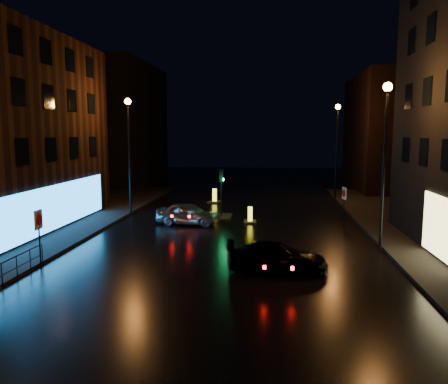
{
  "coord_description": "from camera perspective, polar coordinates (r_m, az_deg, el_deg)",
  "views": [
    {
      "loc": [
        2.28,
        -16.21,
        5.92
      ],
      "look_at": [
        -0.24,
        6.89,
        2.8
      ],
      "focal_mm": 35.0,
      "sensor_mm": 36.0,
      "label": 1
    }
  ],
  "objects": [
    {
      "name": "ground",
      "position": [
        17.41,
        -1.72,
        -12.24
      ],
      "size": [
        120.0,
        120.0,
        0.0
      ],
      "primitive_type": "plane",
      "color": "black",
      "rests_on": "ground"
    },
    {
      "name": "pavement_left",
      "position": [
        29.75,
        -27.21,
        -4.54
      ],
      "size": [
        12.0,
        44.0,
        0.15
      ],
      "primitive_type": "cube",
      "color": "black",
      "rests_on": "ground"
    },
    {
      "name": "building_far_left",
      "position": [
        54.39,
        -13.59,
        8.58
      ],
      "size": [
        8.0,
        16.0,
        14.0
      ],
      "primitive_type": "cube",
      "color": "black",
      "rests_on": "ground"
    },
    {
      "name": "building_far_right",
      "position": [
        49.86,
        21.17,
        7.23
      ],
      "size": [
        8.0,
        14.0,
        12.0
      ],
      "primitive_type": "cube",
      "color": "black",
      "rests_on": "ground"
    },
    {
      "name": "street_lamp_lfar",
      "position": [
        31.85,
        -12.32,
        6.83
      ],
      "size": [
        0.44,
        0.44,
        8.37
      ],
      "color": "black",
      "rests_on": "ground"
    },
    {
      "name": "street_lamp_rnear",
      "position": [
        22.89,
        20.3,
        6.28
      ],
      "size": [
        0.44,
        0.44,
        8.37
      ],
      "color": "black",
      "rests_on": "ground"
    },
    {
      "name": "street_lamp_rfar",
      "position": [
        38.61,
        14.54,
        6.87
      ],
      "size": [
        0.44,
        0.44,
        8.37
      ],
      "color": "black",
      "rests_on": "ground"
    },
    {
      "name": "traffic_signal",
      "position": [
        30.89,
        -0.35,
        -2.45
      ],
      "size": [
        1.4,
        2.4,
        3.45
      ],
      "color": "black",
      "rests_on": "ground"
    },
    {
      "name": "guard_railing",
      "position": [
        19.07,
        -27.06,
        -8.97
      ],
      "size": [
        0.05,
        6.04,
        1.0
      ],
      "color": "black",
      "rests_on": "ground"
    },
    {
      "name": "silver_hatchback",
      "position": [
        28.68,
        -4.68,
        -2.85
      ],
      "size": [
        4.33,
        2.13,
        1.42
      ],
      "primitive_type": "imported",
      "rotation": [
        0.0,
        0.0,
        1.46
      ],
      "color": "#9A9EA1",
      "rests_on": "ground"
    },
    {
      "name": "dark_sedan",
      "position": [
        19.12,
        7.0,
        -8.49
      ],
      "size": [
        4.41,
        1.97,
        1.26
      ],
      "primitive_type": "imported",
      "rotation": [
        0.0,
        0.0,
        1.62
      ],
      "color": "black",
      "rests_on": "ground"
    },
    {
      "name": "bollard_near",
      "position": [
        29.29,
        3.43,
        -3.56
      ],
      "size": [
        0.9,
        1.28,
        1.07
      ],
      "rotation": [
        0.0,
        0.0,
        0.07
      ],
      "color": "black",
      "rests_on": "ground"
    },
    {
      "name": "bollard_far",
      "position": [
        37.73,
        -1.24,
        -0.98
      ],
      "size": [
        1.23,
        1.56,
        1.2
      ],
      "rotation": [
        0.0,
        0.0,
        -0.26
      ],
      "color": "black",
      "rests_on": "ground"
    },
    {
      "name": "road_sign_left",
      "position": [
        20.94,
        -23.05,
        -3.94
      ],
      "size": [
        0.09,
        0.63,
        2.58
      ],
      "rotation": [
        0.0,
        0.0,
        0.03
      ],
      "color": "black",
      "rests_on": "ground"
    },
    {
      "name": "road_sign_right",
      "position": [
        29.5,
        15.42,
        -0.59
      ],
      "size": [
        0.2,
        0.59,
        2.45
      ],
      "rotation": [
        0.0,
        0.0,
        3.4
      ],
      "color": "black",
      "rests_on": "ground"
    }
  ]
}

